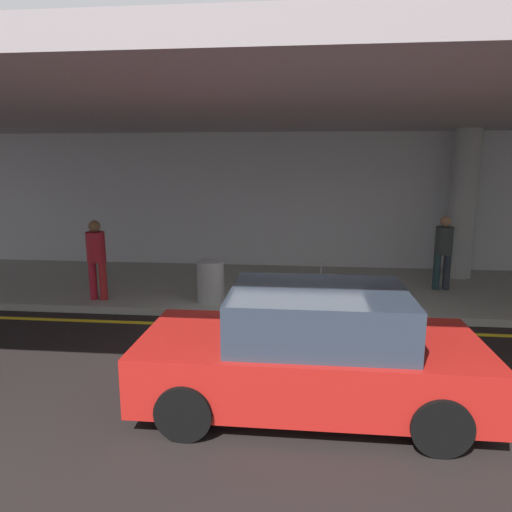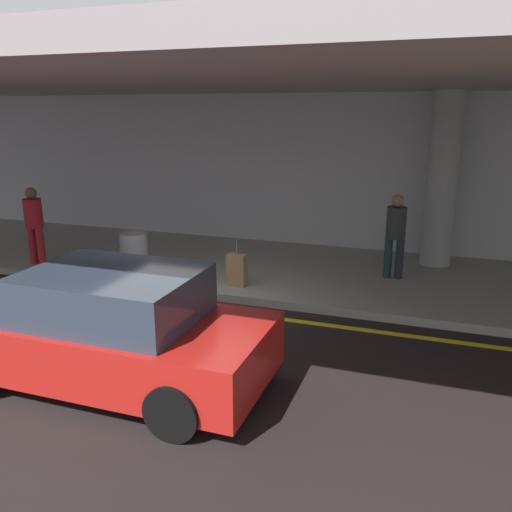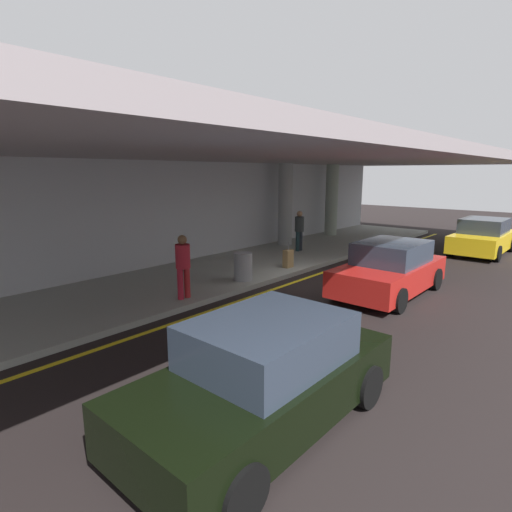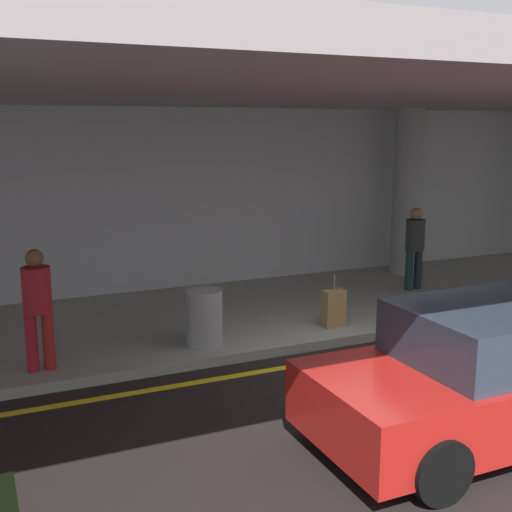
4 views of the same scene
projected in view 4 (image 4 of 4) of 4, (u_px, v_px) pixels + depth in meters
ground_plane at (362, 371)px, 9.10m from camera, size 60.00×60.00×0.00m
sidewalk at (269, 310)px, 11.86m from camera, size 26.00×4.20×0.15m
lane_stripe_yellow at (341, 358)px, 9.60m from camera, size 26.00×0.14×0.01m
support_column_far_left at (407, 193)px, 14.25m from camera, size 0.64×0.64×3.65m
ceiling_overhang at (283, 94)px, 10.65m from camera, size 28.00×13.20×0.30m
terminal_back_wall at (224, 200)px, 13.51m from camera, size 26.00×0.30×3.80m
car_red at (490, 374)px, 7.09m from camera, size 4.10×1.92×1.50m
traveler_with_luggage at (415, 243)px, 12.91m from camera, size 0.38×0.38×1.68m
person_waiting_for_ride at (38, 302)px, 8.55m from camera, size 0.38×0.38×1.68m
suitcase_upright_primary at (334, 308)px, 10.59m from camera, size 0.36×0.22×0.90m
trash_bin_steel at (204, 317)px, 9.69m from camera, size 0.56×0.56×0.85m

